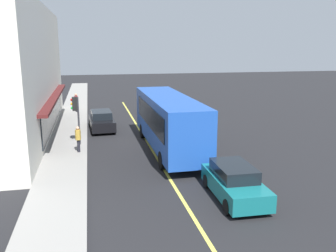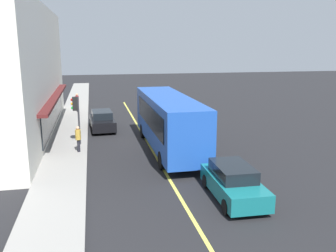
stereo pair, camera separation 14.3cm
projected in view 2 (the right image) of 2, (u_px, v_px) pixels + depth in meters
name	position (u px, v px, depth m)	size (l,w,h in m)	color
ground	(147.00, 141.00, 25.73)	(120.00, 120.00, 0.00)	black
sidewalk	(68.00, 144.00, 24.62)	(80.00, 2.58, 0.15)	gray
lane_centre_stripe	(147.00, 141.00, 25.73)	(36.00, 0.16, 0.01)	#D8D14C
bus	(168.00, 120.00, 23.01)	(11.15, 2.67, 3.50)	#1E4CAD
traffic_light	(76.00, 109.00, 23.70)	(0.30, 0.52, 3.20)	#2D2D33
car_white	(157.00, 104.00, 36.98)	(4.35, 1.97, 1.52)	white
car_teal	(233.00, 182.00, 15.90)	(4.34, 1.94, 1.52)	#14666B
car_black	(102.00, 121.00, 28.86)	(4.38, 2.03, 1.52)	black
pedestrian_mid_block	(77.00, 101.00, 35.75)	(0.34, 0.34, 1.84)	black
pedestrian_by_curb	(78.00, 137.00, 22.29)	(0.34, 0.34, 1.64)	black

